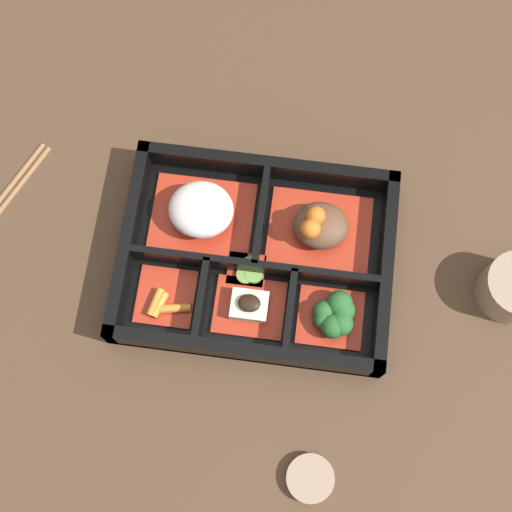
# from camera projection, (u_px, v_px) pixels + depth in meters

# --- Properties ---
(ground_plane) EXTENTS (3.00, 3.00, 0.00)m
(ground_plane) POSITION_uv_depth(u_px,v_px,m) (256.00, 262.00, 0.86)
(ground_plane) COLOR #4C3523
(bento_base) EXTENTS (0.32, 0.24, 0.01)m
(bento_base) POSITION_uv_depth(u_px,v_px,m) (256.00, 261.00, 0.86)
(bento_base) COLOR black
(bento_base) RESTS_ON ground_plane
(bento_rim) EXTENTS (0.32, 0.24, 0.05)m
(bento_rim) POSITION_uv_depth(u_px,v_px,m) (255.00, 260.00, 0.84)
(bento_rim) COLOR black
(bento_rim) RESTS_ON ground_plane
(bowl_rice) EXTENTS (0.12, 0.10, 0.05)m
(bowl_rice) POSITION_uv_depth(u_px,v_px,m) (201.00, 211.00, 0.85)
(bowl_rice) COLOR #B22D19
(bowl_rice) RESTS_ON bento_base
(bowl_stew) EXTENTS (0.12, 0.10, 0.05)m
(bowl_stew) POSITION_uv_depth(u_px,v_px,m) (319.00, 227.00, 0.84)
(bowl_stew) COLOR #B22D19
(bowl_stew) RESTS_ON bento_base
(bowl_carrots) EXTENTS (0.07, 0.07, 0.02)m
(bowl_carrots) POSITION_uv_depth(u_px,v_px,m) (165.00, 300.00, 0.83)
(bowl_carrots) COLOR #B22D19
(bowl_carrots) RESTS_ON bento_base
(bowl_tofu) EXTENTS (0.08, 0.07, 0.03)m
(bowl_tofu) POSITION_uv_depth(u_px,v_px,m) (246.00, 306.00, 0.83)
(bowl_tofu) COLOR #B22D19
(bowl_tofu) RESTS_ON bento_base
(bowl_greens) EXTENTS (0.08, 0.07, 0.04)m
(bowl_greens) POSITION_uv_depth(u_px,v_px,m) (334.00, 316.00, 0.82)
(bowl_greens) COLOR #B22D19
(bowl_greens) RESTS_ON bento_base
(bowl_pickles) EXTENTS (0.04, 0.04, 0.01)m
(bowl_pickles) POSITION_uv_depth(u_px,v_px,m) (248.00, 270.00, 0.84)
(bowl_pickles) COLOR #B22D19
(bowl_pickles) RESTS_ON bento_base
(sauce_dish) EXTENTS (0.05, 0.05, 0.01)m
(sauce_dish) POSITION_uv_depth(u_px,v_px,m) (310.00, 478.00, 0.78)
(sauce_dish) COLOR gray
(sauce_dish) RESTS_ON ground_plane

